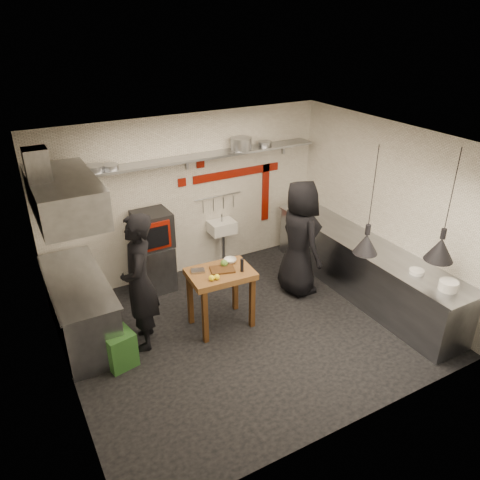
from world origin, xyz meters
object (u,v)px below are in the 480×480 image
chef_left (139,283)px  green_bin (119,349)px  combi_oven (152,229)px  prep_table (221,298)px  chef_right (300,238)px  oven_stand (153,268)px

chef_left → green_bin: bearing=-37.3°
combi_oven → prep_table: size_ratio=0.63×
green_bin → chef_left: chef_left is taller
combi_oven → chef_left: bearing=-117.8°
green_bin → prep_table: (1.58, 0.14, 0.21)m
green_bin → chef_right: (3.14, 0.39, 0.72)m
green_bin → prep_table: prep_table is taller
combi_oven → green_bin: (-1.10, -1.61, -0.84)m
oven_stand → chef_left: size_ratio=0.41×
combi_oven → chef_right: chef_right is taller
chef_left → chef_right: 2.70m
oven_stand → green_bin: (-1.04, -1.60, -0.15)m
oven_stand → chef_right: (2.10, -1.21, 0.57)m
oven_stand → green_bin: bearing=-124.5°
green_bin → chef_left: (0.44, 0.28, 0.74)m
prep_table → chef_right: chef_right is taller
oven_stand → green_bin: 1.91m
combi_oven → green_bin: 2.13m
combi_oven → chef_right: 2.38m
chef_left → prep_table: bearing=102.7°
combi_oven → chef_left: chef_left is taller
oven_stand → green_bin: size_ratio=1.60×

